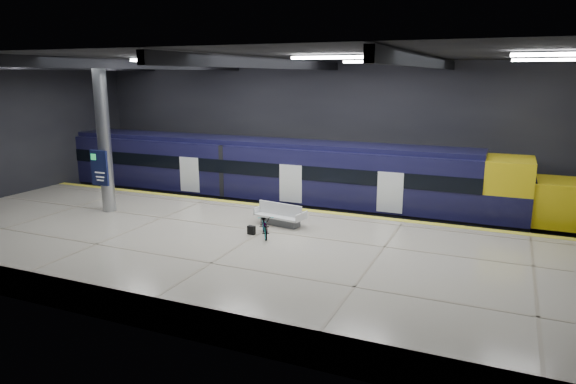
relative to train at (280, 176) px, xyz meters
The scene contains 10 objects.
ground 6.25m from the train, 68.61° to the right, with size 30.00×30.00×0.00m, color black.
room_shell 6.94m from the train, 68.61° to the right, with size 30.10×16.10×8.05m.
platform 8.42m from the train, 74.93° to the right, with size 30.00×11.00×1.10m, color #C0B3A3.
safety_strip 3.62m from the train, 51.90° to the right, with size 30.00×0.40×0.01m, color yellow.
rails 2.92m from the train, ahead, with size 30.00×1.52×0.16m.
train is the anchor object (origin of this frame).
bench 6.04m from the train, 65.79° to the right, with size 2.29×1.24×0.96m.
bicycle 7.57m from the train, 70.37° to the right, with size 0.60×1.73×0.91m, color #99999E.
pannier_bag 7.42m from the train, 74.77° to the right, with size 0.30×0.18×0.35m, color black.
info_column 9.08m from the train, 131.87° to the right, with size 0.90×0.78×6.90m.
Camera 1 is at (8.88, -18.99, 7.31)m, focal length 32.00 mm.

